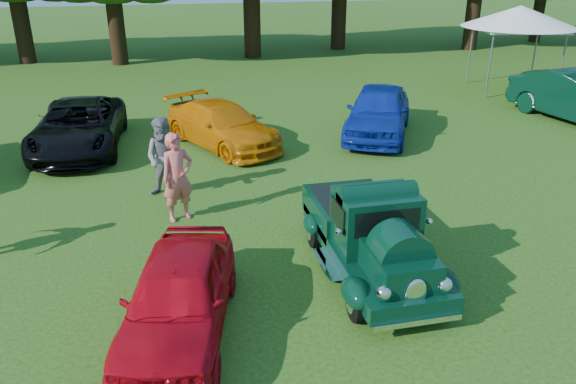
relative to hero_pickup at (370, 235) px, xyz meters
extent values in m
plane|color=#234610|center=(-1.22, -0.55, -0.71)|extent=(120.00, 120.00, 0.00)
cylinder|color=black|center=(-0.74, -1.41, -0.39)|extent=(0.20, 0.66, 0.66)
cylinder|color=black|center=(0.74, -1.41, -0.39)|extent=(0.20, 0.66, 0.66)
cylinder|color=black|center=(-0.74, 1.12, -0.39)|extent=(0.20, 0.66, 0.66)
cylinder|color=black|center=(0.74, 1.12, -0.39)|extent=(0.20, 0.66, 0.66)
cube|color=black|center=(0.00, -0.08, -0.25)|extent=(1.53, 3.99, 0.30)
cube|color=black|center=(0.00, -1.28, 0.10)|extent=(0.98, 1.29, 0.55)
cube|color=black|center=(0.00, -0.20, 0.40)|extent=(1.38, 1.02, 1.06)
cube|color=black|center=(0.00, -0.68, 0.59)|extent=(1.15, 0.05, 0.46)
cube|color=black|center=(0.00, 1.13, -0.01)|extent=(1.53, 1.82, 0.51)
cube|color=black|center=(0.00, 1.13, 0.24)|extent=(1.31, 1.60, 0.04)
ellipsoid|color=black|center=(-0.76, -1.41, -0.22)|extent=(0.44, 0.76, 0.44)
ellipsoid|color=black|center=(0.76, -1.41, -0.22)|extent=(0.44, 0.76, 0.44)
ellipsoid|color=black|center=(-0.79, 1.12, -0.23)|extent=(0.34, 0.64, 0.37)
ellipsoid|color=black|center=(0.79, 1.12, -0.23)|extent=(0.34, 0.64, 0.37)
ellipsoid|color=white|center=(0.00, -1.94, -0.01)|extent=(0.36, 0.11, 0.53)
sphere|color=white|center=(-0.50, -1.88, 0.05)|extent=(0.25, 0.25, 0.25)
sphere|color=white|center=(0.50, -1.88, 0.05)|extent=(0.25, 0.25, 0.25)
cube|color=white|center=(0.00, -2.08, -0.41)|extent=(1.44, 0.10, 0.10)
cube|color=white|center=(0.00, 2.05, -0.36)|extent=(1.44, 0.10, 0.10)
imported|color=#B70715|center=(-3.50, -1.08, -0.07)|extent=(2.34, 4.02, 1.28)
imported|color=black|center=(-5.96, 8.50, 0.00)|extent=(2.62, 5.24, 1.43)
imported|color=orange|center=(-1.77, 7.90, -0.07)|extent=(3.64, 4.81, 1.30)
imported|color=#0D2598|center=(3.22, 7.83, 0.08)|extent=(3.77, 5.00, 1.59)
imported|color=#E0605C|center=(-3.30, 2.99, 0.27)|extent=(0.84, 0.71, 1.97)
imported|color=gray|center=(-3.54, 4.35, 0.26)|extent=(1.16, 1.06, 1.95)
cube|color=white|center=(11.07, 12.60, 1.86)|extent=(3.84, 3.84, 0.13)
cone|color=white|center=(11.07, 12.60, 2.33)|extent=(5.63, 5.63, 0.84)
cylinder|color=slate|center=(9.35, 11.58, 0.55)|extent=(0.06, 0.06, 2.52)
cylinder|color=slate|center=(10.05, 14.33, 0.55)|extent=(0.06, 0.06, 2.52)
cylinder|color=slate|center=(12.09, 10.88, 0.55)|extent=(0.06, 0.06, 2.52)
cylinder|color=slate|center=(12.80, 13.62, 0.55)|extent=(0.06, 0.06, 2.52)
cylinder|color=black|center=(-10.24, 24.10, 1.39)|extent=(0.84, 0.84, 4.22)
cylinder|color=black|center=(-5.42, 22.61, 1.36)|extent=(0.83, 0.83, 4.14)
cylinder|color=black|center=(1.75, 23.14, 1.59)|extent=(0.92, 0.92, 4.61)
cylinder|color=black|center=(7.31, 24.93, 1.50)|extent=(0.88, 0.88, 4.42)
cylinder|color=black|center=(15.01, 22.93, 1.42)|extent=(0.85, 0.85, 4.27)
cylinder|color=black|center=(20.86, 24.89, 1.06)|extent=(0.71, 0.71, 3.55)
camera|label=1|loc=(-3.50, -8.51, 4.76)|focal=35.00mm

